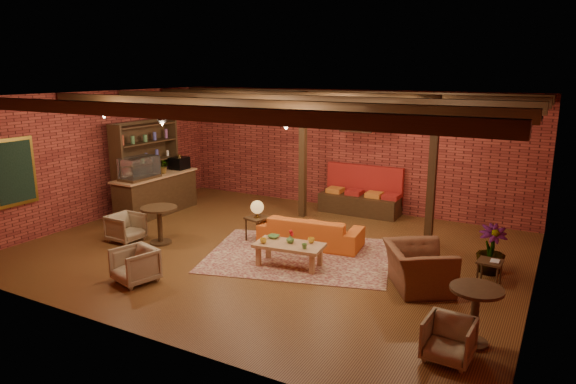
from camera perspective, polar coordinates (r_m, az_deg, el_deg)
The scene contains 29 objects.
floor at distance 10.91m, azimuth -1.89°, elevation -6.43°, with size 10.00×10.00×0.00m, color #3C1F0F.
ceiling at distance 10.28m, azimuth -2.03°, elevation 10.60°, with size 10.00×8.00×0.02m, color black.
wall_back at distance 14.01m, azimuth 6.48°, elevation 4.69°, with size 10.00×0.02×3.20m, color maroon.
wall_front at distance 7.44m, azimuth -17.98°, elevation -3.68°, with size 10.00×0.02×3.20m, color maroon.
wall_left at distance 13.69m, azimuth -20.27°, elevation 3.74°, with size 0.02×8.00×3.20m, color maroon.
wall_right at distance 9.06m, azimuth 26.35°, elevation -1.43°, with size 0.02×8.00×3.20m, color maroon.
ceiling_beams at distance 10.29m, azimuth -2.02°, elevation 9.93°, with size 9.80×6.40×0.22m, color black, non-canonical shape.
ceiling_pipe at distance 11.70m, azimuth 2.07°, elevation 9.22°, with size 0.12×0.12×9.60m, color black.
post_left at distance 13.00m, azimuth 1.65°, elevation 4.10°, with size 0.16×0.16×3.20m, color black.
post_right at distance 11.28m, azimuth 15.75°, elevation 2.16°, with size 0.16×0.16×3.20m, color black.
service_counter at distance 13.87m, azimuth -14.46°, elevation 0.90°, with size 0.80×2.50×1.60m, color black, non-canonical shape.
plant_counter at distance 13.87m, azimuth -13.69°, elevation 2.71°, with size 0.35×0.39×0.30m, color #337F33.
shelving_hutch at distance 14.14m, azimuth -15.46°, elevation 2.72°, with size 0.52×2.00×2.40m, color black, non-canonical shape.
chalkboard_menu at distance 12.28m, azimuth -28.11°, elevation 1.96°, with size 0.08×0.96×1.46m, color black.
banquette at distance 13.59m, azimuth 7.97°, elevation -0.35°, with size 2.10×0.70×1.00m, color #A11E1A, non-canonical shape.
service_sign at distance 12.86m, azimuth 7.50°, elevation 7.26°, with size 0.86×0.06×0.30m, color orange.
ceiling_spotlights at distance 10.30m, azimuth -2.01°, elevation 8.71°, with size 6.40×4.40×0.28m, color black, non-canonical shape.
rug at distance 10.58m, azimuth 1.19°, elevation -7.03°, with size 3.63×2.78×0.01m, color maroon.
sofa at distance 11.09m, azimuth 2.53°, elevation -4.35°, with size 2.21×0.86×0.64m, color #CD5A1C.
coffee_table at distance 9.92m, azimuth 0.09°, elevation -6.03°, with size 1.39×0.80×0.70m.
side_table_lamp at distance 11.28m, azimuth -3.44°, elevation -2.04°, with size 0.54×0.54×0.92m.
round_table_left at distance 11.48m, azimuth -14.09°, elevation -2.92°, with size 0.79×0.79×0.82m.
armchair_a at distance 11.89m, azimuth -17.57°, elevation -3.66°, with size 0.66×0.62×0.68m, color #B8A98E.
armchair_b at distance 9.60m, azimuth -16.65°, elevation -7.64°, with size 0.67×0.63×0.69m, color #B8A98E.
armchair_right at distance 9.17m, azimuth 14.34°, elevation -7.38°, with size 1.17×0.76×1.03m, color brown.
side_table_book at distance 9.73m, azimuth 21.54°, elevation -7.31°, with size 0.43×0.43×0.47m.
round_table_right at distance 7.60m, azimuth 20.09°, elevation -11.89°, with size 0.71×0.71×0.84m.
armchair_far at distance 7.24m, azimuth 17.44°, elevation -15.18°, with size 0.61×0.57×0.63m, color #B8A98E.
plant_tall at distance 10.02m, azimuth 22.10°, elevation -0.95°, with size 1.55×1.55×2.77m, color #4C7F4C.
Camera 1 is at (5.27, -8.81, 3.70)m, focal length 32.00 mm.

